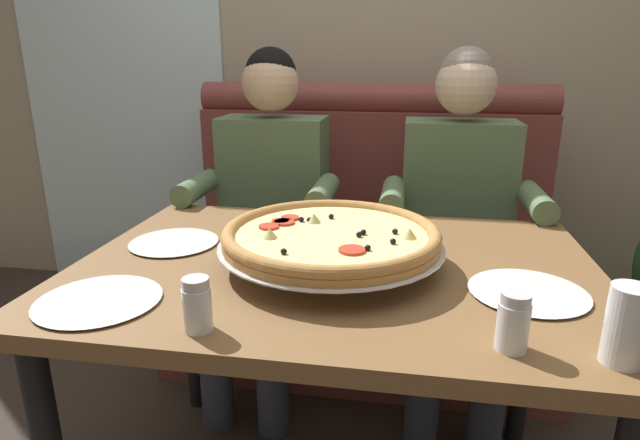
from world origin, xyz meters
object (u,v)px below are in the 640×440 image
at_px(booth_bench, 364,260).
at_px(dining_table, 335,296).
at_px(drinking_glass, 626,330).
at_px(plate_near_left, 528,289).
at_px(shaker_parmesan, 197,308).
at_px(diner_right, 458,212).
at_px(diner_left, 268,203).
at_px(plate_near_right, 174,240).
at_px(pizza, 331,237).
at_px(shaker_pepper_flakes, 513,326).
at_px(plate_far_side, 98,298).

xyz_separation_m(booth_bench, dining_table, (0.00, -0.91, 0.26)).
relative_size(booth_bench, drinking_glass, 11.37).
bearing_deg(booth_bench, plate_near_left, -66.96).
bearing_deg(shaker_parmesan, booth_bench, 80.97).
bearing_deg(diner_right, diner_left, 180.00).
height_order(dining_table, plate_near_right, plate_near_right).
distance_m(diner_right, pizza, 0.76).
bearing_deg(dining_table, plate_near_right, 171.57).
distance_m(plate_near_right, drinking_glass, 1.07).
distance_m(shaker_parmesan, drinking_glass, 0.73).
distance_m(shaker_parmesan, plate_near_left, 0.69).
distance_m(dining_table, pizza, 0.16).
relative_size(diner_left, plate_near_left, 5.07).
distance_m(diner_left, shaker_parmesan, 1.03).
bearing_deg(plate_near_left, dining_table, 166.73).
height_order(plate_near_left, drinking_glass, drinking_glass).
relative_size(booth_bench, pizza, 2.86).
relative_size(dining_table, pizza, 2.33).
bearing_deg(diner_right, plate_near_left, -83.73).
relative_size(shaker_parmesan, plate_near_left, 0.41).
distance_m(booth_bench, shaker_parmesan, 1.36).
height_order(shaker_pepper_flakes, plate_near_right, shaker_pepper_flakes).
bearing_deg(shaker_parmesan, dining_table, 61.01).
xyz_separation_m(dining_table, drinking_glass, (0.53, -0.35, 0.15)).
height_order(diner_left, diner_right, same).
bearing_deg(plate_near_right, shaker_pepper_flakes, -26.70).
height_order(plate_near_left, plate_near_right, same).
xyz_separation_m(pizza, shaker_pepper_flakes, (0.36, -0.33, -0.03)).
bearing_deg(booth_bench, shaker_parmesan, -99.03).
bearing_deg(dining_table, plate_near_left, -13.27).
relative_size(diner_right, plate_far_side, 4.98).
height_order(pizza, plate_far_side, pizza).
bearing_deg(diner_right, drinking_glass, -79.94).
height_order(booth_bench, diner_right, diner_right).
bearing_deg(drinking_glass, plate_far_side, 176.57).
height_order(dining_table, diner_left, diner_left).
bearing_deg(booth_bench, diner_right, -37.29).
height_order(dining_table, drinking_glass, drinking_glass).
distance_m(diner_right, plate_near_left, 0.76).
bearing_deg(plate_near_left, plate_far_side, -167.74).
xyz_separation_m(dining_table, diner_right, (0.35, 0.65, 0.05)).
bearing_deg(booth_bench, shaker_pepper_flakes, -74.18).
bearing_deg(drinking_glass, diner_right, 100.06).
bearing_deg(plate_far_side, dining_table, 32.99).
distance_m(booth_bench, dining_table, 0.95).
relative_size(pizza, drinking_glass, 3.98).
xyz_separation_m(diner_left, plate_far_side, (-0.10, -0.94, 0.05)).
distance_m(dining_table, diner_left, 0.74).
height_order(booth_bench, pizza, booth_bench).
relative_size(diner_left, diner_right, 1.00).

